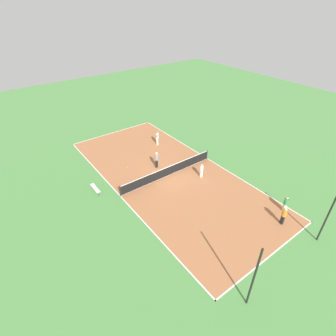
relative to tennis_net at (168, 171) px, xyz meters
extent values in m
plane|color=#518E47|center=(0.00, 0.00, -0.57)|extent=(80.00, 80.00, 0.00)
cube|color=#AD6B42|center=(0.00, 0.00, -0.56)|extent=(10.85, 24.08, 0.02)
cube|color=white|center=(-5.38, 0.00, -0.55)|extent=(0.10, 24.08, 0.00)
cube|color=white|center=(5.38, 0.00, -0.55)|extent=(0.10, 24.08, 0.00)
cube|color=white|center=(0.00, -11.99, -0.55)|extent=(10.85, 0.10, 0.00)
cube|color=white|center=(0.00, 11.99, -0.55)|extent=(10.85, 0.10, 0.00)
cube|color=white|center=(0.00, 0.00, -0.55)|extent=(10.85, 0.10, 0.00)
cylinder|color=black|center=(-5.28, 0.00, -0.01)|extent=(0.10, 0.10, 1.08)
cylinder|color=black|center=(5.28, 0.00, -0.01)|extent=(0.10, 0.10, 1.08)
cube|color=black|center=(0.00, 0.00, -0.03)|extent=(10.55, 0.03, 1.03)
cube|color=white|center=(0.00, 0.00, 0.45)|extent=(10.55, 0.04, 0.06)
cube|color=silver|center=(6.88, -1.87, -0.14)|extent=(0.36, 1.63, 0.04)
cylinder|color=#4C4C51|center=(6.88, -2.54, -0.36)|extent=(0.08, 0.08, 0.41)
cylinder|color=#4C4C51|center=(6.88, -1.21, -0.36)|extent=(0.08, 0.08, 0.41)
cube|color=black|center=(0.07, -1.87, -0.09)|extent=(0.32, 0.32, 0.91)
cylinder|color=gray|center=(0.07, -1.87, 0.68)|extent=(0.51, 0.51, 0.64)
sphere|color=beige|center=(0.07, -1.87, 1.13)|extent=(0.27, 0.27, 0.27)
cube|color=white|center=(-4.75, 9.87, -0.19)|extent=(0.31, 0.32, 0.72)
cylinder|color=green|center=(-4.75, 9.87, 0.42)|extent=(0.50, 0.50, 0.50)
sphere|color=tan|center=(-4.75, 9.87, 0.78)|extent=(0.22, 0.22, 0.22)
cube|color=white|center=(-2.83, -5.97, -0.11)|extent=(0.30, 0.32, 0.87)
cylinder|color=white|center=(-2.83, -5.97, 0.63)|extent=(0.49, 0.49, 0.61)
sphere|color=#A87A56|center=(-2.83, -5.97, 1.06)|extent=(0.26, 0.26, 0.26)
cylinder|color=#262626|center=(-2.66, -5.69, 0.78)|extent=(0.17, 0.26, 0.03)
torus|color=black|center=(-2.52, -5.45, 0.78)|extent=(0.42, 0.42, 0.02)
cube|color=black|center=(-3.30, 10.62, -0.14)|extent=(0.21, 0.26, 0.82)
cylinder|color=orange|center=(-3.30, 10.62, 0.56)|extent=(0.37, 0.37, 0.57)
sphere|color=beige|center=(-3.30, 10.62, 0.96)|extent=(0.24, 0.24, 0.24)
cube|color=white|center=(-2.48, 2.13, -0.17)|extent=(0.29, 0.25, 0.75)
cylinder|color=silver|center=(-2.48, 2.13, 0.47)|extent=(0.42, 0.42, 0.53)
sphere|color=tan|center=(-2.48, 2.13, 0.85)|extent=(0.23, 0.23, 0.23)
sphere|color=#CCE033|center=(2.57, -3.65, -0.51)|extent=(0.07, 0.07, 0.07)
sphere|color=#CCE033|center=(1.61, 0.53, -0.51)|extent=(0.07, 0.07, 0.07)
cylinder|color=black|center=(-3.99, 13.16, 1.84)|extent=(0.12, 0.12, 4.83)
cylinder|color=black|center=(3.99, 13.16, 1.84)|extent=(0.12, 0.12, 4.83)
camera|label=1|loc=(12.71, 17.15, 14.66)|focal=28.00mm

